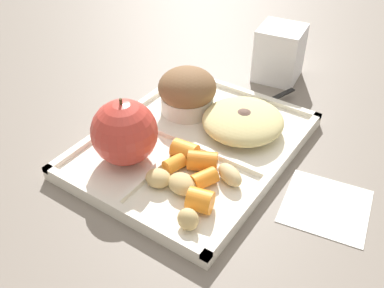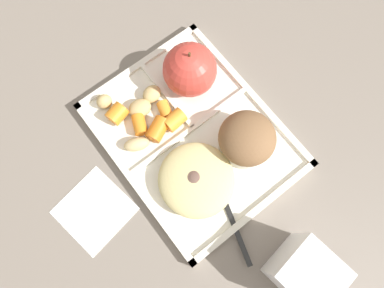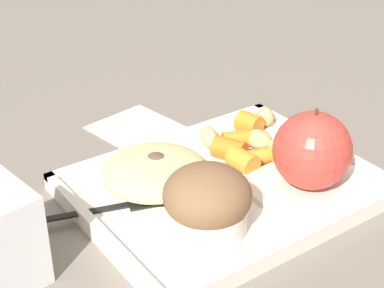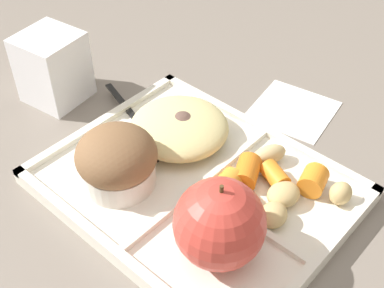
{
  "view_description": "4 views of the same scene",
  "coord_description": "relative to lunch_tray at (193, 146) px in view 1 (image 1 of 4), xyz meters",
  "views": [
    {
      "loc": [
        -0.38,
        -0.26,
        0.37
      ],
      "look_at": [
        -0.03,
        -0.02,
        0.04
      ],
      "focal_mm": 40.63,
      "sensor_mm": 36.0,
      "label": 1
    },
    {
      "loc": [
        0.12,
        -0.09,
        0.51
      ],
      "look_at": [
        0.02,
        -0.02,
        0.05
      ],
      "focal_mm": 31.7,
      "sensor_mm": 36.0,
      "label": 2
    },
    {
      "loc": [
        0.34,
        0.42,
        0.37
      ],
      "look_at": [
        0.03,
        -0.02,
        0.06
      ],
      "focal_mm": 56.97,
      "sensor_mm": 36.0,
      "label": 3
    },
    {
      "loc": [
        -0.24,
        0.28,
        0.4
      ],
      "look_at": [
        0.01,
        -0.01,
        0.05
      ],
      "focal_mm": 47.69,
      "sensor_mm": 36.0,
      "label": 4
    }
  ],
  "objects": [
    {
      "name": "egg_noodle_pile",
      "position": [
        0.06,
        -0.04,
        0.02
      ],
      "size": [
        0.11,
        0.11,
        0.03
      ],
      "primitive_type": "ellipsoid",
      "color": "#D6C684",
      "rests_on": "lunch_tray"
    },
    {
      "name": "paper_napkin",
      "position": [
        0.0,
        -0.19,
        -0.01
      ],
      "size": [
        0.11,
        0.11,
        0.0
      ],
      "primitive_type": "cube",
      "rotation": [
        0.0,
        0.0,
        0.17
      ],
      "color": "white",
      "rests_on": "ground"
    },
    {
      "name": "plastic_fork",
      "position": [
        0.11,
        -0.03,
        0.01
      ],
      "size": [
        0.16,
        0.06,
        0.0
      ],
      "color": "black",
      "rests_on": "lunch_tray"
    },
    {
      "name": "meatball_side",
      "position": [
        0.06,
        -0.05,
        0.02
      ],
      "size": [
        0.03,
        0.03,
        0.03
      ],
      "primitive_type": "sphere",
      "color": "brown",
      "rests_on": "lunch_tray"
    },
    {
      "name": "lunch_tray",
      "position": [
        0.0,
        0.0,
        0.0
      ],
      "size": [
        0.3,
        0.24,
        0.02
      ],
      "color": "silver",
      "rests_on": "ground"
    },
    {
      "name": "carrot_slice_tilted",
      "position": [
        -0.03,
        -0.01,
        0.02
      ],
      "size": [
        0.03,
        0.03,
        0.02
      ],
      "primitive_type": "cylinder",
      "rotation": [
        0.0,
        1.57,
        4.8
      ],
      "color": "orange",
      "rests_on": "lunch_tray"
    },
    {
      "name": "carrot_slice_large",
      "position": [
        -0.06,
        -0.06,
        0.02
      ],
      "size": [
        0.04,
        0.03,
        0.02
      ],
      "primitive_type": "cylinder",
      "rotation": [
        0.0,
        1.57,
        5.87
      ],
      "color": "orange",
      "rests_on": "lunch_tray"
    },
    {
      "name": "carrot_slice_edge",
      "position": [
        -0.04,
        -0.04,
        0.02
      ],
      "size": [
        0.04,
        0.04,
        0.02
      ],
      "primitive_type": "cylinder",
      "rotation": [
        0.0,
        1.57,
        2.01
      ],
      "color": "orange",
      "rests_on": "lunch_tray"
    },
    {
      "name": "green_apple",
      "position": [
        -0.07,
        0.05,
        0.05
      ],
      "size": [
        0.08,
        0.08,
        0.09
      ],
      "color": "#C63D33",
      "rests_on": "lunch_tray"
    },
    {
      "name": "milk_carton",
      "position": [
        0.24,
        -0.01,
        0.04
      ],
      "size": [
        0.08,
        0.08,
        0.09
      ],
      "primitive_type": "cube",
      "rotation": [
        0.0,
        0.0,
        0.14
      ],
      "color": "white",
      "rests_on": "ground"
    },
    {
      "name": "carrot_slice_center",
      "position": [
        -0.09,
        -0.07,
        0.02
      ],
      "size": [
        0.03,
        0.03,
        0.03
      ],
      "primitive_type": "cylinder",
      "rotation": [
        0.0,
        1.57,
        1.82
      ],
      "color": "orange",
      "rests_on": "lunch_tray"
    },
    {
      "name": "potato_chunk_corner",
      "position": [
        -0.08,
        -0.04,
        0.02
      ],
      "size": [
        0.04,
        0.04,
        0.02
      ],
      "primitive_type": "ellipsoid",
      "rotation": [
        0.0,
        0.0,
        4.5
      ],
      "color": "tan",
      "rests_on": "lunch_tray"
    },
    {
      "name": "potato_chunk_large",
      "position": [
        -0.04,
        -0.08,
        0.02
      ],
      "size": [
        0.04,
        0.04,
        0.02
      ],
      "primitive_type": "ellipsoid",
      "rotation": [
        0.0,
        0.0,
        4.28
      ],
      "color": "tan",
      "rests_on": "lunch_tray"
    },
    {
      "name": "potato_chunk_wedge",
      "position": [
        -0.12,
        -0.08,
        0.02
      ],
      "size": [
        0.03,
        0.03,
        0.02
      ],
      "primitive_type": "ellipsoid",
      "rotation": [
        0.0,
        0.0,
        4.54
      ],
      "color": "tan",
      "rests_on": "lunch_tray"
    },
    {
      "name": "meatball_front",
      "position": [
        0.06,
        -0.04,
        0.02
      ],
      "size": [
        0.04,
        0.04,
        0.04
      ],
      "primitive_type": "sphere",
      "color": "brown",
      "rests_on": "lunch_tray"
    },
    {
      "name": "carrot_slice_near_corner",
      "position": [
        -0.06,
        -0.01,
        0.01
      ],
      "size": [
        0.03,
        0.02,
        0.02
      ],
      "primitive_type": "cylinder",
      "rotation": [
        0.0,
        1.57,
        6.0
      ],
      "color": "orange",
      "rests_on": "lunch_tray"
    },
    {
      "name": "ground",
      "position": [
        0.0,
        -0.0,
        -0.01
      ],
      "size": [
        6.0,
        6.0,
        0.0
      ],
      "primitive_type": "plane",
      "color": "slate"
    },
    {
      "name": "bran_muffin",
      "position": [
        0.06,
        0.05,
        0.04
      ],
      "size": [
        0.08,
        0.08,
        0.07
      ],
      "color": "silver",
      "rests_on": "lunch_tray"
    },
    {
      "name": "potato_chunk_golden",
      "position": [
        -0.09,
        -0.01,
        0.02
      ],
      "size": [
        0.03,
        0.04,
        0.02
      ],
      "primitive_type": "ellipsoid",
      "rotation": [
        0.0,
        0.0,
        4.9
      ],
      "color": "tan",
      "rests_on": "lunch_tray"
    }
  ]
}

